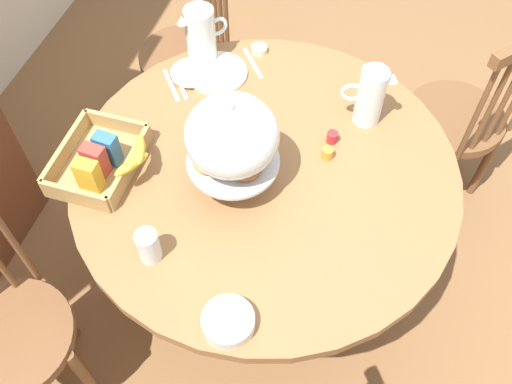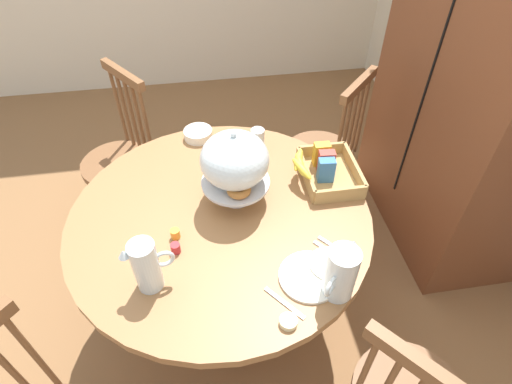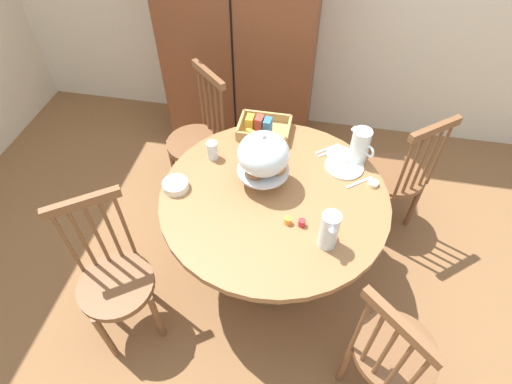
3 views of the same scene
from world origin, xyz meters
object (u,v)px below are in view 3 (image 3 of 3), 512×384
milk_pitcher (360,147)px  windsor_chair_by_cabinet (392,355)px  cereal_basket (262,129)px  butter_dish (373,183)px  cereal_bowl (176,185)px  china_plate_large (344,166)px  dining_table (273,219)px  windsor_chair_facing_door (396,177)px  windsor_chair_far_side (198,142)px  orange_juice_pitcher (329,231)px  drinking_glass (212,150)px  pastry_stand_with_dome (263,156)px  wooden_armoire (241,28)px  china_plate_small (339,154)px  windsor_chair_near_window (115,281)px

milk_pitcher → windsor_chair_by_cabinet: bearing=-76.3°
cereal_basket → butter_dish: size_ratio=5.27×
butter_dish → cereal_bowl: bearing=-167.8°
china_plate_large → butter_dish: butter_dish is taller
cereal_basket → cereal_bowl: 0.66m
dining_table → china_plate_large: size_ratio=5.61×
windsor_chair_facing_door → windsor_chair_far_side: 1.38m
windsor_chair_far_side → butter_dish: size_ratio=16.25×
orange_juice_pitcher → drinking_glass: bearing=145.0°
pastry_stand_with_dome → cereal_bowl: (-0.46, -0.13, -0.18)m
wooden_armoire → china_plate_small: (0.79, -0.97, -0.23)m
china_plate_small → windsor_chair_near_window: bearing=-141.0°
windsor_chair_facing_door → china_plate_small: (-0.40, -0.19, 0.30)m
windsor_chair_far_side → pastry_stand_with_dome: pastry_stand_with_dome is taller
butter_dish → windsor_chair_by_cabinet: bearing=-79.5°
dining_table → cereal_basket: cereal_basket is taller
windsor_chair_far_side → butter_dish: windsor_chair_far_side is taller
china_plate_large → windsor_chair_facing_door: bearing=36.7°
dining_table → china_plate_small: (0.32, 0.37, 0.22)m
windsor_chair_facing_door → dining_table: bearing=-142.4°
cereal_basket → china_plate_small: (0.48, -0.11, -0.03)m
windsor_chair_near_window → china_plate_small: bearing=39.0°
wooden_armoire → windsor_chair_far_side: (-0.18, -0.69, -0.53)m
cereal_basket → windsor_chair_far_side: bearing=160.9°
pastry_stand_with_dome → orange_juice_pitcher: size_ratio=1.63×
orange_juice_pitcher → dining_table: bearing=138.2°
windsor_chair_by_cabinet → butter_dish: windsor_chair_by_cabinet is taller
windsor_chair_facing_door → drinking_glass: windsor_chair_facing_door is taller
drinking_glass → dining_table: bearing=-29.1°
cereal_basket → china_plate_large: bearing=-21.0°
wooden_armoire → pastry_stand_with_dome: (0.39, -1.26, -0.05)m
dining_table → cereal_bowl: (-0.53, -0.05, 0.23)m
orange_juice_pitcher → butter_dish: size_ratio=3.52×
cereal_bowl → cereal_basket: bearing=54.7°
china_plate_large → windsor_chair_near_window: bearing=-144.6°
pastry_stand_with_dome → drinking_glass: pastry_stand_with_dome is taller
windsor_chair_far_side → china_plate_large: (1.00, -0.37, 0.29)m
wooden_armoire → pastry_stand_with_dome: wooden_armoire is taller
butter_dish → windsor_chair_facing_door: bearing=61.6°
cereal_basket → milk_pitcher: bearing=-11.5°
cereal_basket → china_plate_large: (0.51, -0.20, -0.04)m
windsor_chair_near_window → china_plate_large: 1.40m
windsor_chair_facing_door → butter_dish: (-0.21, -0.39, 0.30)m
windsor_chair_near_window → windsor_chair_facing_door: same height
cereal_basket → orange_juice_pitcher: bearing=-58.9°
wooden_armoire → windsor_chair_facing_door: bearing=-33.1°
milk_pitcher → drinking_glass: (-0.82, -0.14, -0.04)m
dining_table → cereal_bowl: 0.58m
dining_table → drinking_glass: bearing=150.9°
windsor_chair_far_side → cereal_bowl: (0.11, -0.71, 0.31)m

